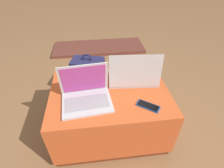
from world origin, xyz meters
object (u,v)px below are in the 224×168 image
Objects in this scene: cell_phone at (148,106)px; laptop_near at (86,94)px; laptop_far at (133,76)px; backpack at (89,78)px; coffee_mug at (89,74)px.

laptop_near is at bearing -68.49° from cell_phone.
laptop_far is 0.29m from cell_phone.
cell_phone is 0.32× the size of backpack.
laptop_far reaches higher than backpack.
laptop_near is at bearing 103.09° from backpack.
backpack is (0.01, 0.57, -0.28)m from laptop_near.
laptop_near is 0.89× the size of laptop_far.
laptop_near reaches higher than cell_phone.
coffee_mug is (0.02, 0.25, -0.00)m from laptop_near.
laptop_near is 0.41m from laptop_far.
backpack is (-0.35, 0.39, -0.28)m from laptop_far.
coffee_mug is at bearing -7.17° from laptop_far.
backpack is (-0.40, 0.68, -0.23)m from cell_phone.
laptop_far reaches higher than coffee_mug.
laptop_near is 0.71× the size of backpack.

